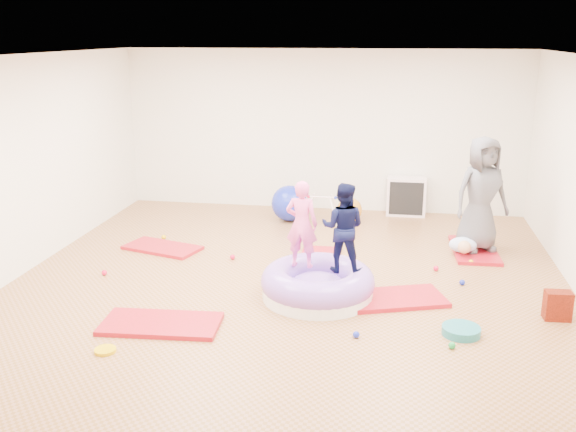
# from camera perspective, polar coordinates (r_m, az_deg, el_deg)

# --- Properties ---
(room) EXTENTS (7.01, 8.01, 2.81)m
(room) POSITION_cam_1_polar(r_m,az_deg,el_deg) (7.42, -0.38, 3.08)
(room) COLOR #9F6D4E
(room) RESTS_ON ground
(gym_mat_front_left) EXTENTS (1.31, 0.72, 0.05)m
(gym_mat_front_left) POSITION_cam_1_polar(r_m,az_deg,el_deg) (7.16, -11.23, -9.39)
(gym_mat_front_left) COLOR #C20330
(gym_mat_front_left) RESTS_ON ground
(gym_mat_mid_left) EXTENTS (1.22, 0.85, 0.05)m
(gym_mat_mid_left) POSITION_cam_1_polar(r_m,az_deg,el_deg) (9.58, -11.10, -2.78)
(gym_mat_mid_left) COLOR #C20330
(gym_mat_mid_left) RESTS_ON ground
(gym_mat_center_back) EXTENTS (0.58, 1.12, 0.05)m
(gym_mat_center_back) POSITION_cam_1_polar(r_m,az_deg,el_deg) (8.91, 2.82, -3.95)
(gym_mat_center_back) COLOR #C20330
(gym_mat_center_back) RESTS_ON ground
(gym_mat_right) EXTENTS (1.41, 1.02, 0.05)m
(gym_mat_right) POSITION_cam_1_polar(r_m,az_deg,el_deg) (7.74, 9.07, -7.29)
(gym_mat_right) COLOR #C20330
(gym_mat_right) RESTS_ON ground
(gym_mat_rear_right) EXTENTS (0.65, 1.23, 0.05)m
(gym_mat_rear_right) POSITION_cam_1_polar(r_m,az_deg,el_deg) (9.68, 16.22, -2.92)
(gym_mat_rear_right) COLOR #C20330
(gym_mat_rear_right) RESTS_ON ground
(inflatable_cushion) EXTENTS (1.36, 1.36, 0.43)m
(inflatable_cushion) POSITION_cam_1_polar(r_m,az_deg,el_deg) (7.69, 2.65, -6.10)
(inflatable_cushion) COLOR white
(inflatable_cushion) RESTS_ON ground
(child_pink) EXTENTS (0.41, 0.29, 1.06)m
(child_pink) POSITION_cam_1_polar(r_m,az_deg,el_deg) (7.58, 1.23, -0.37)
(child_pink) COLOR #F958A3
(child_pink) RESTS_ON inflatable_cushion
(child_navy) EXTENTS (0.56, 0.46, 1.07)m
(child_navy) POSITION_cam_1_polar(r_m,az_deg,el_deg) (7.46, 4.92, -0.67)
(child_navy) COLOR black
(child_navy) RESTS_ON inflatable_cushion
(adult_caregiver) EXTENTS (0.94, 0.79, 1.63)m
(adult_caregiver) POSITION_cam_1_polar(r_m,az_deg,el_deg) (9.44, 16.80, 1.88)
(adult_caregiver) COLOR #525157
(adult_caregiver) RESTS_ON gym_mat_rear_right
(infant) EXTENTS (0.39, 0.40, 0.23)m
(infant) POSITION_cam_1_polar(r_m,az_deg,el_deg) (9.38, 15.32, -2.53)
(infant) COLOR #B0C4EF
(infant) RESTS_ON gym_mat_rear_right
(ball_pit_balls) EXTENTS (4.85, 2.98, 0.07)m
(ball_pit_balls) POSITION_cam_1_polar(r_m,az_deg,el_deg) (8.25, 3.43, -5.51)
(ball_pit_balls) COLOR #E2B700
(ball_pit_balls) RESTS_ON ground
(exercise_ball_blue) EXTENTS (0.60, 0.60, 0.60)m
(exercise_ball_blue) POSITION_cam_1_polar(r_m,az_deg,el_deg) (10.75, 0.12, 1.14)
(exercise_ball_blue) COLOR #1927B5
(exercise_ball_blue) RESTS_ON ground
(exercise_ball_orange) EXTENTS (0.42, 0.42, 0.42)m
(exercise_ball_orange) POSITION_cam_1_polar(r_m,az_deg,el_deg) (10.74, 5.49, 0.55)
(exercise_ball_orange) COLOR orange
(exercise_ball_orange) RESTS_ON ground
(infant_play_gym) EXTENTS (0.60, 0.57, 0.46)m
(infant_play_gym) POSITION_cam_1_polar(r_m,az_deg,el_deg) (10.61, 3.03, 0.96)
(infant_play_gym) COLOR white
(infant_play_gym) RESTS_ON ground
(cube_shelf) EXTENTS (0.66, 0.33, 0.66)m
(cube_shelf) POSITION_cam_1_polar(r_m,az_deg,el_deg) (11.26, 10.46, 1.72)
(cube_shelf) COLOR white
(cube_shelf) RESTS_ON ground
(balance_disc) EXTENTS (0.40, 0.40, 0.09)m
(balance_disc) POSITION_cam_1_polar(r_m,az_deg,el_deg) (7.08, 15.13, -9.82)
(balance_disc) COLOR #20757E
(balance_disc) RESTS_ON ground
(backpack) EXTENTS (0.29, 0.19, 0.33)m
(backpack) POSITION_cam_1_polar(r_m,az_deg,el_deg) (7.72, 22.84, -7.35)
(backpack) COLOR #B02308
(backpack) RESTS_ON ground
(yellow_toy) EXTENTS (0.22, 0.22, 0.03)m
(yellow_toy) POSITION_cam_1_polar(r_m,az_deg,el_deg) (6.76, -15.93, -11.41)
(yellow_toy) COLOR #E2B700
(yellow_toy) RESTS_ON ground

